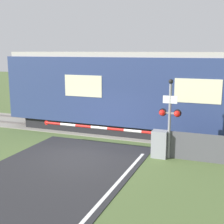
% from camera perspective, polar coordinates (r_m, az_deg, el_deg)
% --- Properties ---
extents(ground_plane, '(80.00, 80.00, 0.00)m').
position_cam_1_polar(ground_plane, '(12.99, -5.63, -7.84)').
color(ground_plane, '#4C6033').
extents(track_bed, '(36.00, 3.20, 0.13)m').
position_cam_1_polar(track_bed, '(16.68, 0.87, -3.38)').
color(track_bed, gray).
rests_on(track_bed, ground_plane).
extents(train, '(19.97, 2.74, 4.15)m').
position_cam_1_polar(train, '(15.35, 15.85, 2.90)').
color(train, black).
rests_on(train, ground_plane).
extents(crossing_barrier, '(5.64, 0.44, 1.10)m').
position_cam_1_polar(crossing_barrier, '(12.72, 6.60, -5.26)').
color(crossing_barrier, gray).
rests_on(crossing_barrier, ground_plane).
extents(signal_post, '(0.88, 0.26, 3.15)m').
position_cam_1_polar(signal_post, '(12.29, 10.51, -0.37)').
color(signal_post, gray).
rests_on(signal_post, ground_plane).
extents(roadside_fence, '(3.40, 0.06, 1.10)m').
position_cam_1_polar(roadside_fence, '(12.54, 15.13, -6.23)').
color(roadside_fence, '#4C4C51').
rests_on(roadside_fence, ground_plane).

